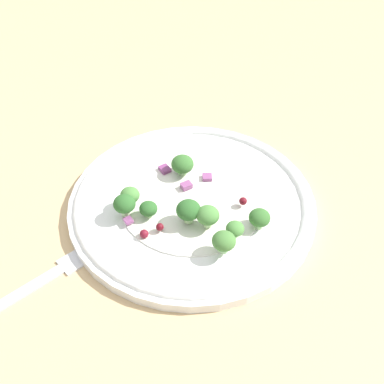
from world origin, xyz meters
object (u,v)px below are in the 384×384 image
at_px(broccoli_floret_0, 126,206).
at_px(plate, 192,203).
at_px(broccoli_floret_2, 182,165).
at_px(fork, 23,291).
at_px(broccoli_floret_1, 260,218).

bearing_deg(broccoli_floret_0, plate, -13.13).
distance_m(plate, broccoli_floret_0, 0.08).
height_order(broccoli_floret_0, broccoli_floret_2, broccoli_floret_0).
bearing_deg(fork, broccoli_floret_1, -15.67).
bearing_deg(fork, broccoli_floret_0, 9.65).
height_order(broccoli_floret_0, fork, broccoli_floret_0).
bearing_deg(broccoli_floret_0, broccoli_floret_2, 16.37).
bearing_deg(broccoli_floret_0, broccoli_floret_1, -38.75).
xyz_separation_m(plate, broccoli_floret_2, (0.02, 0.04, 0.02)).
relative_size(broccoli_floret_1, broccoli_floret_2, 0.87).
bearing_deg(broccoli_floret_1, plate, 117.64).
distance_m(broccoli_floret_0, fork, 0.14).
relative_size(plate, fork, 1.53).
distance_m(broccoli_floret_0, broccoli_floret_2, 0.09).
bearing_deg(plate, fork, -178.65).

